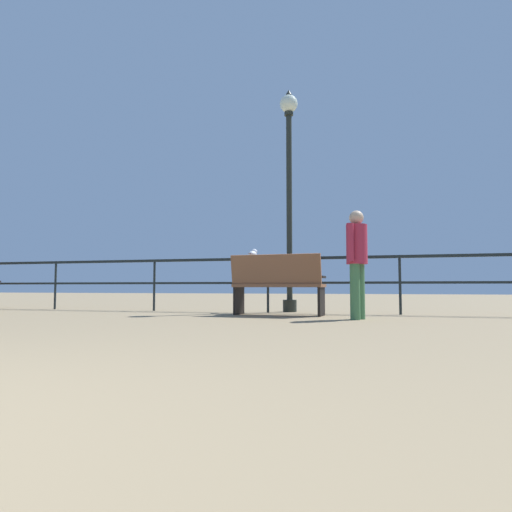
# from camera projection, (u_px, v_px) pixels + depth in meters

# --- Properties ---
(pier_railing) EXTENTS (18.10, 0.05, 0.99)m
(pier_railing) POSITION_uv_depth(u_px,v_px,m) (268.00, 271.00, 8.17)
(pier_railing) COLOR black
(pier_railing) RESTS_ON ground_plane
(bench_near_left) EXTENTS (1.49, 0.70, 0.97)m
(bench_near_left) POSITION_uv_depth(u_px,v_px,m) (277.00, 282.00, 7.31)
(bench_near_left) COLOR brown
(bench_near_left) RESTS_ON ground_plane
(lamppost_center) EXTENTS (0.34, 0.34, 4.18)m
(lamppost_center) POSITION_uv_depth(u_px,v_px,m) (289.00, 175.00, 8.52)
(lamppost_center) COLOR #232822
(lamppost_center) RESTS_ON ground_plane
(person_at_railing) EXTENTS (0.30, 0.46, 1.54)m
(person_at_railing) POSITION_uv_depth(u_px,v_px,m) (357.00, 257.00, 6.44)
(person_at_railing) COLOR #3F7043
(person_at_railing) RESTS_ON ground_plane
(seagull_on_rail) EXTENTS (0.14, 0.36, 0.17)m
(seagull_on_rail) POSITION_uv_depth(u_px,v_px,m) (253.00, 254.00, 8.29)
(seagull_on_rail) COLOR silver
(seagull_on_rail) RESTS_ON pier_railing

